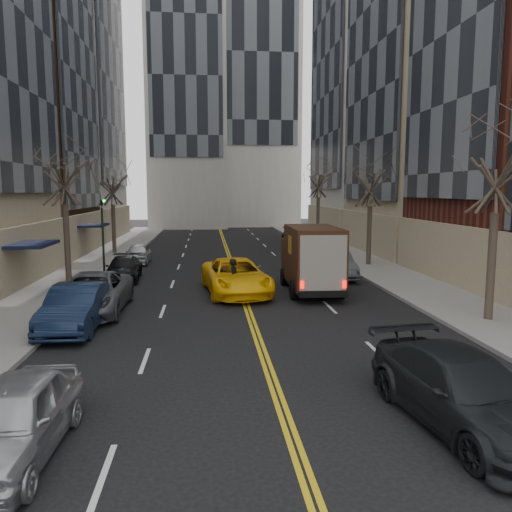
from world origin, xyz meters
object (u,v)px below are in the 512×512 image
(ups_truck, at_px, (311,259))
(observer_sedan, at_px, (463,391))
(taxi, at_px, (236,277))
(pedestrian, at_px, (234,279))

(ups_truck, bearing_deg, observer_sedan, -87.41)
(observer_sedan, relative_size, taxi, 0.92)
(ups_truck, bearing_deg, taxi, -178.96)
(observer_sedan, bearing_deg, ups_truck, 83.95)
(pedestrian, bearing_deg, observer_sedan, -148.87)
(ups_truck, distance_m, taxi, 3.73)
(observer_sedan, relative_size, pedestrian, 3.04)
(ups_truck, relative_size, observer_sedan, 1.07)
(observer_sedan, height_order, taxi, taxi)
(taxi, bearing_deg, ups_truck, -7.05)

